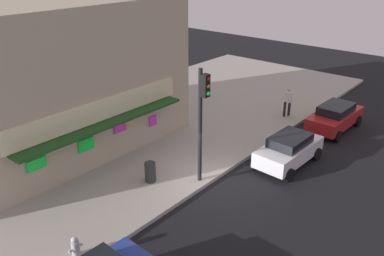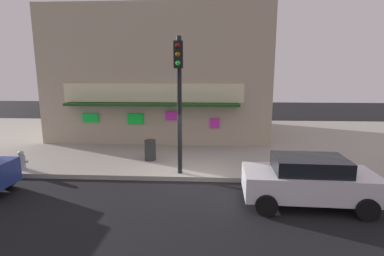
% 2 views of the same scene
% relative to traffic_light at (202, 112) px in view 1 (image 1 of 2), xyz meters
% --- Properties ---
extents(ground_plane, '(59.73, 59.73, 0.00)m').
position_rel_traffic_light_xyz_m(ground_plane, '(0.46, -0.34, -3.49)').
color(ground_plane, black).
extents(sidewalk, '(39.82, 13.39, 0.18)m').
position_rel_traffic_light_xyz_m(sidewalk, '(0.46, 6.35, -3.40)').
color(sidewalk, '#A39E93').
rests_on(sidewalk, ground_plane).
extents(corner_building, '(12.46, 8.69, 7.39)m').
position_rel_traffic_light_xyz_m(corner_building, '(-1.83, 8.42, 0.38)').
color(corner_building, tan).
rests_on(corner_building, sidewalk).
extents(traffic_light, '(0.32, 0.58, 5.17)m').
position_rel_traffic_light_xyz_m(traffic_light, '(0.00, 0.00, 0.00)').
color(traffic_light, black).
rests_on(traffic_light, sidewalk).
extents(fire_hydrant, '(0.52, 0.28, 0.77)m').
position_rel_traffic_light_xyz_m(fire_hydrant, '(-6.47, 0.22, -2.94)').
color(fire_hydrant, '#B2B2B7').
rests_on(fire_hydrant, sidewalk).
extents(trash_can, '(0.50, 0.50, 0.92)m').
position_rel_traffic_light_xyz_m(trash_can, '(-1.49, 1.73, -2.85)').
color(trash_can, '#2D2D2D').
rests_on(trash_can, sidewalk).
extents(pedestrian, '(0.54, 0.54, 1.83)m').
position_rel_traffic_light_xyz_m(pedestrian, '(9.43, 0.77, -2.31)').
color(pedestrian, black).
rests_on(pedestrian, sidewalk).
extents(parked_car_white, '(3.99, 2.04, 1.54)m').
position_rel_traffic_light_xyz_m(parked_car_white, '(4.18, -2.09, -2.69)').
color(parked_car_white, silver).
rests_on(parked_car_white, ground_plane).
extents(parked_car_red, '(4.23, 2.08, 1.54)m').
position_rel_traffic_light_xyz_m(parked_car_red, '(9.74, -2.16, -2.69)').
color(parked_car_red, '#AD1E1E').
rests_on(parked_car_red, ground_plane).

